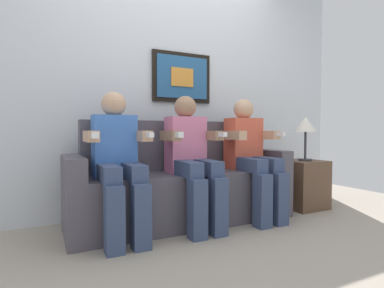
{
  "coord_description": "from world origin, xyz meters",
  "views": [
    {
      "loc": [
        -1.13,
        -2.12,
        0.81
      ],
      "look_at": [
        0.0,
        0.15,
        0.7
      ],
      "focal_mm": 28.6,
      "sensor_mm": 36.0,
      "label": 1
    }
  ],
  "objects_px": {
    "couch": "(183,187)",
    "person_on_right": "(251,153)",
    "person_on_left": "(118,158)",
    "table_lamp": "(306,126)",
    "side_table_right": "(303,184)",
    "person_in_middle": "(192,155)"
  },
  "relations": [
    {
      "from": "couch",
      "to": "table_lamp",
      "type": "xyz_separation_m",
      "value": [
        1.33,
        -0.14,
        0.55
      ]
    },
    {
      "from": "couch",
      "to": "side_table_right",
      "type": "height_order",
      "value": "couch"
    },
    {
      "from": "side_table_right",
      "to": "person_on_left",
      "type": "bearing_deg",
      "value": -178.19
    },
    {
      "from": "person_on_right",
      "to": "side_table_right",
      "type": "xyz_separation_m",
      "value": [
        0.72,
        0.06,
        -0.36
      ]
    },
    {
      "from": "couch",
      "to": "person_on_left",
      "type": "relative_size",
      "value": 1.78
    },
    {
      "from": "person_on_right",
      "to": "table_lamp",
      "type": "xyz_separation_m",
      "value": [
        0.72,
        0.03,
        0.25
      ]
    },
    {
      "from": "table_lamp",
      "to": "couch",
      "type": "bearing_deg",
      "value": 173.99
    },
    {
      "from": "side_table_right",
      "to": "couch",
      "type": "bearing_deg",
      "value": 175.46
    },
    {
      "from": "person_on_left",
      "to": "table_lamp",
      "type": "distance_m",
      "value": 1.96
    },
    {
      "from": "side_table_right",
      "to": "table_lamp",
      "type": "bearing_deg",
      "value": -99.84
    },
    {
      "from": "person_on_left",
      "to": "side_table_right",
      "type": "relative_size",
      "value": 2.22
    },
    {
      "from": "person_on_left",
      "to": "side_table_right",
      "type": "bearing_deg",
      "value": 1.81
    },
    {
      "from": "person_on_left",
      "to": "person_on_right",
      "type": "relative_size",
      "value": 1.0
    },
    {
      "from": "couch",
      "to": "table_lamp",
      "type": "bearing_deg",
      "value": -6.01
    },
    {
      "from": "person_on_left",
      "to": "table_lamp",
      "type": "height_order",
      "value": "person_on_left"
    },
    {
      "from": "couch",
      "to": "side_table_right",
      "type": "bearing_deg",
      "value": -4.54
    },
    {
      "from": "couch",
      "to": "table_lamp",
      "type": "distance_m",
      "value": 1.44
    },
    {
      "from": "couch",
      "to": "person_on_right",
      "type": "relative_size",
      "value": 1.78
    },
    {
      "from": "person_in_middle",
      "to": "couch",
      "type": "bearing_deg",
      "value": 89.98
    },
    {
      "from": "side_table_right",
      "to": "table_lamp",
      "type": "height_order",
      "value": "table_lamp"
    },
    {
      "from": "side_table_right",
      "to": "table_lamp",
      "type": "relative_size",
      "value": 1.09
    },
    {
      "from": "person_in_middle",
      "to": "side_table_right",
      "type": "xyz_separation_m",
      "value": [
        1.34,
        0.06,
        -0.36
      ]
    }
  ]
}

